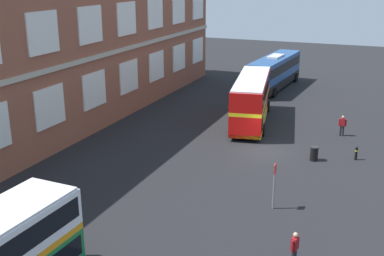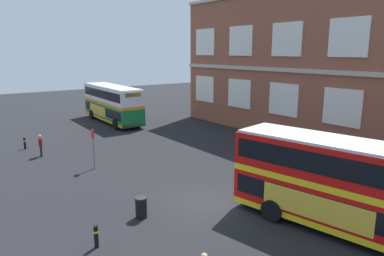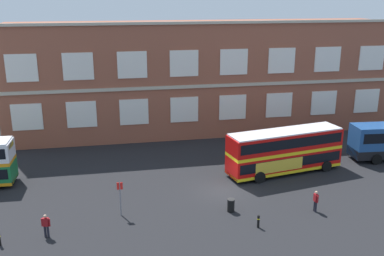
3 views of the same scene
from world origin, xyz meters
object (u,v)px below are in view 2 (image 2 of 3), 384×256
bus_stand_flag (93,145)px  safety_bollard_west (96,236)px  safety_bollard_east (25,143)px  double_decker_middle (358,188)px  waiting_passenger (40,145)px  double_decker_near (112,103)px  station_litter_bin (141,207)px

bus_stand_flag → safety_bollard_west: 10.33m
safety_bollard_west → safety_bollard_east: bearing=176.9°
double_decker_middle → waiting_passenger: double_decker_middle is taller
double_decker_near → safety_bollard_east: (6.34, -10.53, -1.66)m
double_decker_near → bus_stand_flag: bearing=-28.5°
double_decker_middle → station_litter_bin: double_decker_middle is taller
waiting_passenger → bus_stand_flag: bearing=23.0°
bus_stand_flag → station_litter_bin: bus_stand_flag is taller
waiting_passenger → bus_stand_flag: bus_stand_flag is taller
bus_stand_flag → safety_bollard_west: bearing=-21.0°
double_decker_near → station_litter_bin: 24.42m
waiting_passenger → station_litter_bin: (13.45, 1.24, -0.41)m
station_litter_bin → safety_bollard_east: bearing=-173.8°
double_decker_middle → station_litter_bin: size_ratio=10.96×
safety_bollard_west → safety_bollard_east: same height
double_decker_near → bus_stand_flag: 16.41m
double_decker_near → double_decker_middle: 29.78m
safety_bollard_west → double_decker_middle: bearing=58.6°
waiting_passenger → double_decker_near: bearing=132.9°
waiting_passenger → safety_bollard_east: size_ratio=1.79×
double_decker_near → safety_bollard_east: bearing=-59.0°
station_litter_bin → safety_bollard_east: station_litter_bin is taller
bus_stand_flag → station_litter_bin: 8.45m
double_decker_middle → safety_bollard_west: size_ratio=11.88×
waiting_passenger → station_litter_bin: 13.51m
double_decker_middle → waiting_passenger: size_ratio=6.64×
double_decker_middle → safety_bollard_west: double_decker_middle is taller
safety_bollard_west → station_litter_bin: bearing=114.7°
double_decker_near → safety_bollard_west: size_ratio=11.66×
double_decker_middle → bus_stand_flag: size_ratio=4.18×
waiting_passenger → safety_bollard_west: (14.71, -1.50, -0.44)m
waiting_passenger → bus_stand_flag: (5.13, 2.18, 0.70)m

